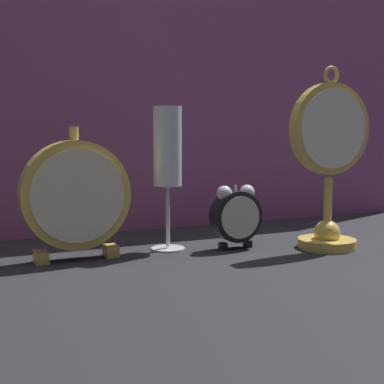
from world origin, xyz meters
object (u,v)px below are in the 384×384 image
(pocket_watch_on_stand, at_px, (329,166))
(mantel_clock_silver, at_px, (76,196))
(champagne_flute, at_px, (167,156))
(alarm_clock_twin_bell, at_px, (236,214))

(pocket_watch_on_stand, relative_size, mantel_clock_silver, 1.49)
(champagne_flute, bearing_deg, pocket_watch_on_stand, -22.04)
(mantel_clock_silver, relative_size, champagne_flute, 0.86)
(pocket_watch_on_stand, bearing_deg, champagne_flute, 157.96)
(pocket_watch_on_stand, xyz_separation_m, alarm_clock_twin_bell, (-0.14, 0.06, -0.08))
(alarm_clock_twin_bell, relative_size, champagne_flute, 0.45)
(alarm_clock_twin_bell, relative_size, mantel_clock_silver, 0.53)
(pocket_watch_on_stand, height_order, champagne_flute, pocket_watch_on_stand)
(pocket_watch_on_stand, bearing_deg, mantel_clock_silver, 167.47)
(alarm_clock_twin_bell, xyz_separation_m, mantel_clock_silver, (-0.26, 0.03, 0.04))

